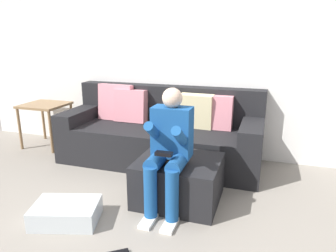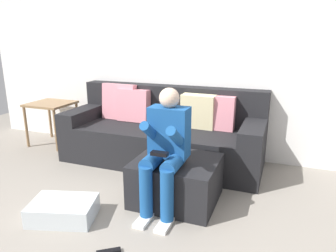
% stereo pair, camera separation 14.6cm
% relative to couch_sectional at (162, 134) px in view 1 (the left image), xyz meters
% --- Properties ---
extents(ground_plane, '(8.17, 8.17, 0.00)m').
position_rel_couch_sectional_xyz_m(ground_plane, '(0.28, -1.59, -0.34)').
color(ground_plane, gray).
extents(wall_back, '(6.29, 0.10, 2.47)m').
position_rel_couch_sectional_xyz_m(wall_back, '(0.28, 0.42, 0.90)').
color(wall_back, white).
rests_on(wall_back, ground_plane).
extents(couch_sectional, '(2.35, 0.87, 0.89)m').
position_rel_couch_sectional_xyz_m(couch_sectional, '(0.00, 0.00, 0.00)').
color(couch_sectional, black).
rests_on(couch_sectional, ground_plane).
extents(ottoman, '(0.74, 0.65, 0.40)m').
position_rel_couch_sectional_xyz_m(ottoman, '(0.47, -0.88, -0.14)').
color(ottoman, black).
rests_on(ottoman, ground_plane).
extents(person_seated, '(0.33, 0.56, 1.06)m').
position_rel_couch_sectional_xyz_m(person_seated, '(0.43, -1.06, 0.24)').
color(person_seated, '#194C8C').
rests_on(person_seated, ground_plane).
extents(storage_bin, '(0.60, 0.49, 0.16)m').
position_rel_couch_sectional_xyz_m(storage_bin, '(-0.30, -1.50, -0.26)').
color(storage_bin, silver).
rests_on(storage_bin, ground_plane).
extents(side_table, '(0.55, 0.53, 0.59)m').
position_rel_couch_sectional_xyz_m(side_table, '(-1.68, 0.02, 0.17)').
color(side_table, olive).
rests_on(side_table, ground_plane).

